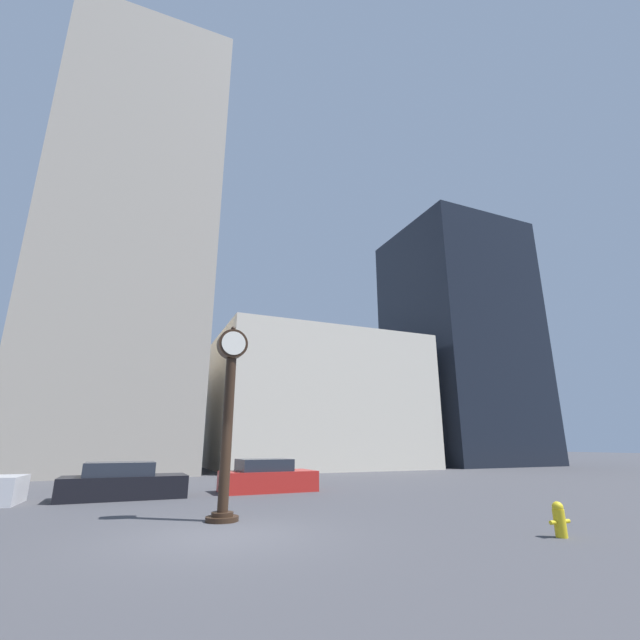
{
  "coord_description": "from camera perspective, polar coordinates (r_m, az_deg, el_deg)",
  "views": [
    {
      "loc": [
        -2.04,
        -10.02,
        1.89
      ],
      "look_at": [
        6.85,
        10.8,
        8.47
      ],
      "focal_mm": 24.0,
      "sensor_mm": 36.0,
      "label": 1
    }
  ],
  "objects": [
    {
      "name": "fire_hydrant_near",
      "position": [
        11.24,
        29.29,
        -22.14
      ],
      "size": [
        0.55,
        0.24,
        0.7
      ],
      "color": "yellow",
      "rests_on": "ground_plane"
    },
    {
      "name": "building_tall_tower",
      "position": [
        37.27,
        -23.64,
        9.22
      ],
      "size": [
        11.33,
        12.0,
        34.06
      ],
      "color": "#ADA393",
      "rests_on": "ground_plane"
    },
    {
      "name": "building_storefront_row",
      "position": [
        36.98,
        -0.61,
        -10.91
      ],
      "size": [
        16.67,
        12.0,
        10.6
      ],
      "color": "beige",
      "rests_on": "ground_plane"
    },
    {
      "name": "street_clock",
      "position": [
        12.15,
        -12.11,
        -11.63
      ],
      "size": [
        0.84,
        0.84,
        5.14
      ],
      "color": "black",
      "rests_on": "ground_plane"
    },
    {
      "name": "building_glass_modern",
      "position": [
        46.54,
        17.98,
        -2.91
      ],
      "size": [
        11.77,
        12.0,
        23.92
      ],
      "color": "black",
      "rests_on": "ground_plane"
    },
    {
      "name": "ground_plane",
      "position": [
        10.4,
        -12.76,
        -26.32
      ],
      "size": [
        200.0,
        200.0,
        0.0
      ],
      "primitive_type": "plane",
      "color": "#424247"
    },
    {
      "name": "car_red",
      "position": [
        19.11,
        -7.08,
        -20.12
      ],
      "size": [
        3.89,
        1.98,
        1.29
      ],
      "rotation": [
        0.0,
        0.0,
        0.03
      ],
      "color": "red",
      "rests_on": "ground_plane"
    },
    {
      "name": "car_black",
      "position": [
        18.05,
        -24.76,
        -19.13
      ],
      "size": [
        4.28,
        1.9,
        1.26
      ],
      "rotation": [
        0.0,
        0.0,
        0.02
      ],
      "color": "black",
      "rests_on": "ground_plane"
    }
  ]
}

